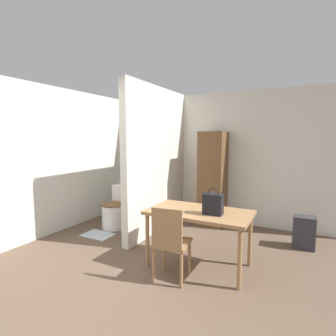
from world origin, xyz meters
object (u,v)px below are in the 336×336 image
dining_table (199,217)px  wooden_cabinet (213,179)px  handbag (213,204)px  wooden_chair (170,241)px  space_heater (304,232)px  toilet (115,211)px

dining_table → wooden_cabinet: bearing=102.4°
handbag → dining_table: bearing=162.0°
wooden_chair → space_heater: size_ratio=1.83×
toilet → wooden_cabinet: (1.52, 0.98, 0.57)m
wooden_chair → toilet: (-1.73, 1.17, -0.18)m
toilet → wooden_cabinet: bearing=32.8°
toilet → wooden_cabinet: 1.90m
wooden_chair → space_heater: wooden_chair is taller
dining_table → toilet: size_ratio=1.71×
wooden_cabinet → dining_table: bearing=-77.6°
wooden_chair → toilet: wooden_chair is taller
toilet → handbag: (2.09, -0.75, 0.55)m
dining_table → wooden_chair: wooden_chair is taller
space_heater → wooden_cabinet: bearing=164.8°
wooden_chair → handbag: (0.36, 0.42, 0.38)m
handbag → toilet: bearing=160.2°
toilet → handbag: size_ratio=2.35×
dining_table → handbag: 0.29m
dining_table → space_heater: 1.78m
wooden_chair → wooden_cabinet: (-0.21, 2.16, 0.40)m
wooden_chair → dining_table: bearing=64.1°
toilet → space_heater: 3.14m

